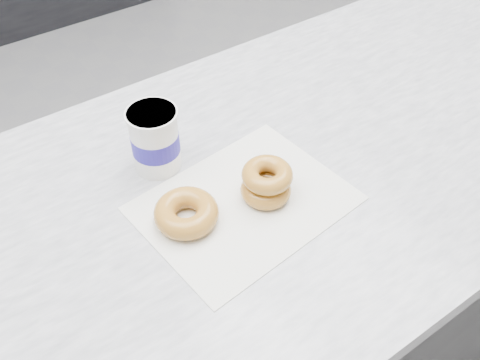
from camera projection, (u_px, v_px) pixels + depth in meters
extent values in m
plane|color=gray|center=(122.00, 273.00, 1.89)|extent=(5.00, 5.00, 0.00)
cube|color=#333335|center=(207.00, 342.00, 1.23)|extent=(3.00, 0.70, 0.86)
cube|color=silver|center=(195.00, 214.00, 0.92)|extent=(3.06, 0.76, 0.04)
cube|color=silver|center=(244.00, 203.00, 0.91)|extent=(0.36, 0.29, 0.00)
torus|color=#BB8233|center=(186.00, 213.00, 0.86)|extent=(0.12, 0.12, 0.04)
torus|color=#BB8233|center=(266.00, 189.00, 0.91)|extent=(0.09, 0.09, 0.03)
torus|color=#BB8233|center=(267.00, 175.00, 0.89)|extent=(0.12, 0.12, 0.03)
cylinder|color=white|center=(155.00, 140.00, 0.93)|extent=(0.10, 0.10, 0.12)
cylinder|color=white|center=(151.00, 114.00, 0.89)|extent=(0.09, 0.09, 0.01)
cylinder|color=#251C9B|center=(155.00, 142.00, 0.93)|extent=(0.10, 0.10, 0.04)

